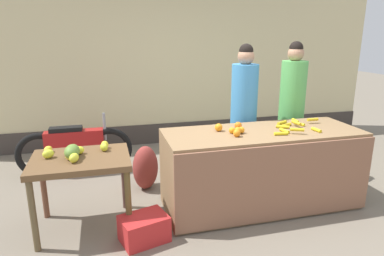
{
  "coord_description": "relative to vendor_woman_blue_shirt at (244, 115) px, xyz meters",
  "views": [
    {
      "loc": [
        -1.27,
        -3.38,
        1.97
      ],
      "look_at": [
        -0.34,
        0.15,
        0.95
      ],
      "focal_mm": 32.05,
      "sensor_mm": 36.0,
      "label": 1
    }
  ],
  "objects": [
    {
      "name": "ground_plane",
      "position": [
        -0.49,
        -0.66,
        -0.93
      ],
      "size": [
        24.0,
        24.0,
        0.0
      ],
      "primitive_type": "plane",
      "color": "#756B5B"
    },
    {
      "name": "market_wall_back",
      "position": [
        -0.49,
        2.08,
        0.59
      ],
      "size": [
        7.71,
        0.23,
        3.11
      ],
      "color": "beige",
      "rests_on": "ground"
    },
    {
      "name": "fruit_stall_counter",
      "position": [
        -0.04,
        -0.67,
        -0.48
      ],
      "size": [
        2.24,
        0.85,
        0.9
      ],
      "color": "olive",
      "rests_on": "ground"
    },
    {
      "name": "side_table_wooden",
      "position": [
        -2.02,
        -0.66,
        -0.26
      ],
      "size": [
        0.96,
        0.73,
        0.78
      ],
      "color": "brown",
      "rests_on": "ground"
    },
    {
      "name": "banana_bunch_pile",
      "position": [
        0.36,
        -0.64,
        0.0
      ],
      "size": [
        0.76,
        0.57,
        0.07
      ],
      "color": "yellow",
      "rests_on": "fruit_stall_counter"
    },
    {
      "name": "orange_pile",
      "position": [
        -0.39,
        -0.64,
        0.01
      ],
      "size": [
        0.33,
        0.36,
        0.09
      ],
      "color": "orange",
      "rests_on": "fruit_stall_counter"
    },
    {
      "name": "mango_papaya_pile",
      "position": [
        -2.08,
        -0.63,
        -0.1
      ],
      "size": [
        0.67,
        0.48,
        0.14
      ],
      "color": "yellow",
      "rests_on": "side_table_wooden"
    },
    {
      "name": "vendor_woman_blue_shirt",
      "position": [
        0.0,
        0.0,
        0.0
      ],
      "size": [
        0.34,
        0.34,
        1.84
      ],
      "color": "#33333D",
      "rests_on": "ground"
    },
    {
      "name": "vendor_woman_green_shirt",
      "position": [
        0.71,
        0.02,
        0.01
      ],
      "size": [
        0.34,
        0.34,
        1.87
      ],
      "color": "#33333D",
      "rests_on": "ground"
    },
    {
      "name": "parked_motorcycle",
      "position": [
        -2.2,
        0.85,
        -0.53
      ],
      "size": [
        1.6,
        0.18,
        0.88
      ],
      "color": "black",
      "rests_on": "ground"
    },
    {
      "name": "produce_crate",
      "position": [
        -1.46,
        -1.07,
        -0.8
      ],
      "size": [
        0.51,
        0.43,
        0.26
      ],
      "primitive_type": "cube",
      "rotation": [
        0.0,
        0.0,
        0.28
      ],
      "color": "red",
      "rests_on": "ground"
    },
    {
      "name": "produce_sack",
      "position": [
        -1.29,
        0.11,
        -0.64
      ],
      "size": [
        0.47,
        0.47,
        0.58
      ],
      "primitive_type": "ellipsoid",
      "rotation": [
        0.0,
        0.0,
        0.76
      ],
      "color": "maroon",
      "rests_on": "ground"
    }
  ]
}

